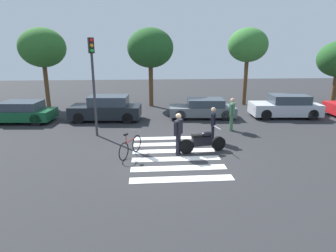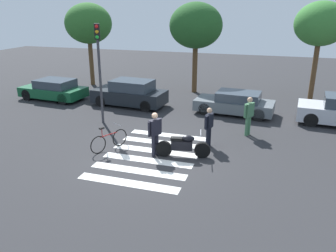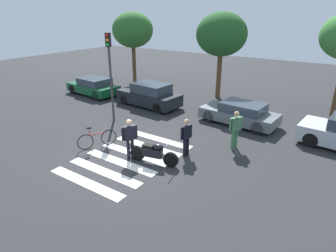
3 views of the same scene
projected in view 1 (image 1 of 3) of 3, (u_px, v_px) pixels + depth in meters
name	position (u px, v px, depth m)	size (l,w,h in m)	color
ground_plane	(175.00, 155.00, 11.53)	(60.00, 60.00, 0.00)	#2B2B2D
police_motorcycle	(203.00, 142.00, 11.73)	(2.04, 0.72, 1.02)	black
leaning_bicycle	(130.00, 146.00, 11.33)	(0.82, 1.61, 1.02)	black
officer_on_foot	(178.00, 131.00, 11.32)	(0.40, 0.62, 1.72)	black
officer_by_motorcycle	(213.00, 122.00, 12.90)	(0.29, 0.65, 1.64)	black
pedestrian_bystander	(232.00, 112.00, 14.70)	(0.41, 0.62, 1.74)	#3F724C
crosswalk_stripes	(175.00, 155.00, 11.53)	(3.48, 4.95, 0.01)	silver
car_green_compact	(20.00, 112.00, 16.56)	(4.07, 2.14, 1.23)	black
car_black_suv	(107.00, 109.00, 16.99)	(4.28, 2.09, 1.49)	black
car_grey_coupe	(203.00, 109.00, 17.65)	(4.18, 2.04, 1.20)	black
car_silver_sedan	(285.00, 107.00, 17.76)	(4.29, 2.14, 1.42)	black
traffic_light_pole	(93.00, 72.00, 13.27)	(0.32, 0.36, 4.68)	#38383D
street_tree_near	(42.00, 48.00, 19.81)	(3.21, 3.21, 5.65)	brown
street_tree_mid	(150.00, 48.00, 20.38)	(3.33, 3.33, 5.68)	brown
street_tree_far	(248.00, 45.00, 20.86)	(2.92, 2.92, 5.72)	brown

